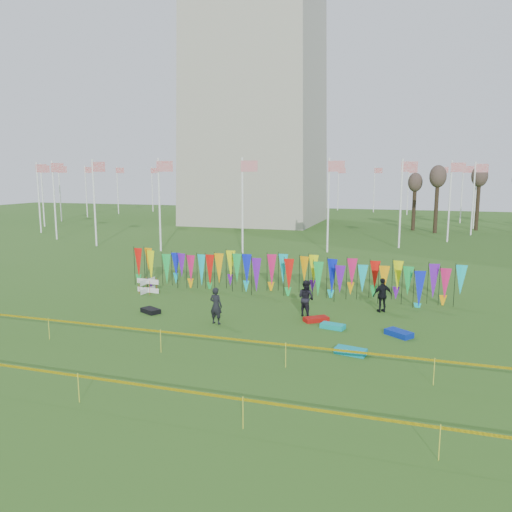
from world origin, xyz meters
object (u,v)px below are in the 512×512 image
(kite_bag_turquoise, at_px, (333,326))
(kite_bag_blue, at_px, (399,333))
(box_kite, at_px, (148,286))
(kite_bag_teal, at_px, (351,351))
(person_left, at_px, (216,306))
(kite_bag_red, at_px, (316,319))
(kite_bag_black, at_px, (151,311))
(person_mid, at_px, (306,298))
(person_right, at_px, (383,295))

(kite_bag_turquoise, distance_m, kite_bag_blue, 2.79)
(box_kite, bearing_deg, kite_bag_teal, -27.72)
(box_kite, bearing_deg, person_left, -36.29)
(kite_bag_red, distance_m, kite_bag_teal, 4.26)
(kite_bag_blue, height_order, kite_bag_teal, kite_bag_blue)
(kite_bag_blue, xyz_separation_m, kite_bag_teal, (-1.65, -2.73, -0.01))
(kite_bag_black, height_order, kite_bag_teal, kite_bag_black)
(kite_bag_red, xyz_separation_m, kite_bag_black, (-7.90, -1.03, 0.01))
(person_mid, height_order, kite_bag_blue, person_mid)
(box_kite, height_order, kite_bag_teal, box_kite)
(kite_bag_turquoise, xyz_separation_m, kite_bag_blue, (2.78, -0.20, 0.01))
(box_kite, height_order, kite_bag_black, box_kite)
(box_kite, distance_m, kite_bag_blue, 14.29)
(kite_bag_black, bearing_deg, person_left, -10.48)
(person_right, height_order, kite_bag_turquoise, person_right)
(person_left, relative_size, kite_bag_blue, 1.52)
(person_left, relative_size, person_right, 0.99)
(kite_bag_turquoise, bearing_deg, kite_bag_black, -178.63)
(kite_bag_turquoise, relative_size, kite_bag_teal, 0.90)
(person_mid, bearing_deg, kite_bag_blue, -173.00)
(person_left, relative_size, kite_bag_turquoise, 1.63)
(person_left, bearing_deg, person_right, -137.88)
(person_left, bearing_deg, kite_bag_turquoise, -159.34)
(kite_bag_red, distance_m, kite_bag_black, 7.97)
(person_left, height_order, kite_bag_blue, person_left)
(kite_bag_blue, bearing_deg, person_right, 104.35)
(box_kite, relative_size, person_left, 0.48)
(kite_bag_red, bearing_deg, box_kite, 165.40)
(person_right, relative_size, kite_bag_teal, 1.47)
(kite_bag_teal, bearing_deg, box_kite, 152.28)
(box_kite, relative_size, kite_bag_red, 0.72)
(kite_bag_black, relative_size, kite_bag_teal, 0.84)
(kite_bag_blue, relative_size, kite_bag_red, 0.99)
(kite_bag_blue, distance_m, kite_bag_teal, 3.18)
(box_kite, xyz_separation_m, person_right, (12.90, -0.10, 0.44))
(person_left, distance_m, kite_bag_blue, 7.94)
(kite_bag_turquoise, bearing_deg, kite_bag_blue, -4.17)
(kite_bag_teal, bearing_deg, person_right, 83.33)
(person_mid, height_order, person_right, person_mid)
(person_mid, relative_size, kite_bag_teal, 1.53)
(person_left, distance_m, kite_bag_black, 3.83)
(box_kite, height_order, person_right, person_right)
(kite_bag_black, bearing_deg, kite_bag_red, 7.44)
(kite_bag_red, bearing_deg, person_left, -157.81)
(person_right, height_order, kite_bag_black, person_right)
(kite_bag_teal, bearing_deg, kite_bag_red, 118.33)
(person_mid, height_order, kite_bag_black, person_mid)
(person_left, bearing_deg, person_mid, -135.00)
(person_mid, relative_size, kite_bag_turquoise, 1.70)
(box_kite, bearing_deg, kite_bag_red, -14.60)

